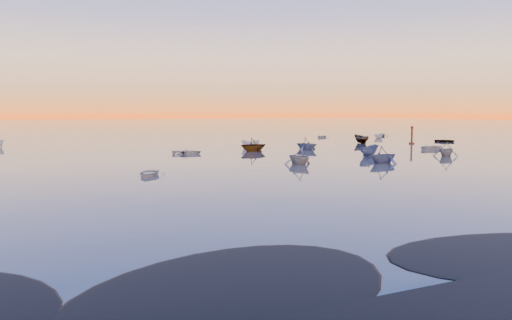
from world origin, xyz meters
TOP-DOWN VIEW (x-y plane):
  - ground at (0.00, 100.00)m, footprint 600.00×600.00m
  - moored_fleet at (0.00, 53.00)m, footprint 124.00×58.00m
  - boat_near_center at (21.59, 37.30)m, footprint 3.42×4.50m
  - boat_near_right at (8.11, 32.32)m, footprint 4.10×2.12m
  - channel_marker at (44.35, 54.07)m, footprint 0.98×0.98m

SIDE VIEW (x-z plane):
  - ground at x=0.00m, z-range 0.00..0.00m
  - moored_fleet at x=0.00m, z-range -0.60..0.60m
  - boat_near_center at x=21.59m, z-range -0.72..0.72m
  - boat_near_right at x=8.11m, z-range -0.69..0.69m
  - channel_marker at x=44.35m, z-range -0.36..3.11m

